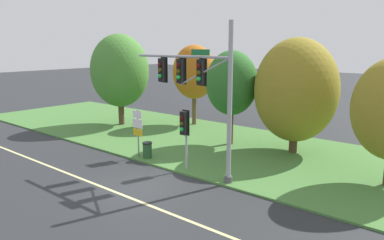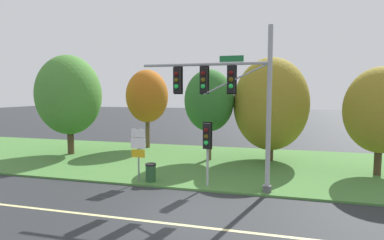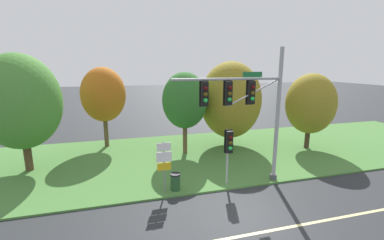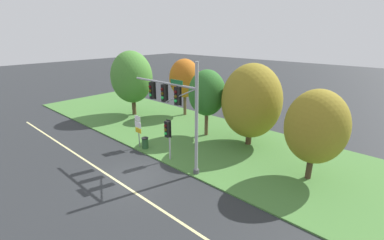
{
  "view_description": "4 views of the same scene",
  "coord_description": "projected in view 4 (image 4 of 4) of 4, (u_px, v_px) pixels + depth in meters",
  "views": [
    {
      "loc": [
        12.7,
        -11.21,
        6.59
      ],
      "look_at": [
        0.21,
        3.65,
        2.66
      ],
      "focal_mm": 35.0,
      "sensor_mm": 36.0,
      "label": 1
    },
    {
      "loc": [
        3.08,
        -10.99,
        4.65
      ],
      "look_at": [
        -0.52,
        3.03,
        3.35
      ],
      "focal_mm": 28.0,
      "sensor_mm": 36.0,
      "label": 2
    },
    {
      "loc": [
        -5.25,
        -9.41,
        6.7
      ],
      "look_at": [
        -1.4,
        4.7,
        3.57
      ],
      "focal_mm": 24.0,
      "sensor_mm": 36.0,
      "label": 3
    },
    {
      "loc": [
        13.27,
        -8.85,
        9.25
      ],
      "look_at": [
        1.5,
        4.26,
        3.27
      ],
      "focal_mm": 24.0,
      "sensor_mm": 36.0,
      "label": 4
    }
  ],
  "objects": [
    {
      "name": "traffic_signal_mast",
      "position": [
        176.0,
        104.0,
        17.35
      ],
      "size": [
        6.22,
        0.49,
        7.56
      ],
      "color": "#9EA0A5",
      "rests_on": "grass_verge"
    },
    {
      "name": "trash_bin",
      "position": [
        145.0,
        143.0,
        21.37
      ],
      "size": [
        0.56,
        0.56,
        0.93
      ],
      "color": "#234C28",
      "rests_on": "grass_verge"
    },
    {
      "name": "lane_stripe",
      "position": [
        119.0,
        182.0,
        16.75
      ],
      "size": [
        36.0,
        0.16,
        0.01
      ],
      "primitive_type": "cube",
      "color": "beige",
      "rests_on": "ground"
    },
    {
      "name": "tree_mid_verge",
      "position": [
        251.0,
        101.0,
        21.17
      ],
      "size": [
        4.95,
        4.95,
        6.92
      ],
      "color": "#4C3823",
      "rests_on": "grass_verge"
    },
    {
      "name": "ground_plane",
      "position": [
        134.0,
        175.0,
        17.6
      ],
      "size": [
        160.0,
        160.0,
        0.0
      ],
      "primitive_type": "plane",
      "color": "#282B2D"
    },
    {
      "name": "tree_nearest_road",
      "position": [
        132.0,
        77.0,
        29.08
      ],
      "size": [
        4.68,
        4.68,
        7.34
      ],
      "color": "#4C3823",
      "rests_on": "grass_verge"
    },
    {
      "name": "tree_behind_signpost",
      "position": [
        207.0,
        93.0,
        23.03
      ],
      "size": [
        3.34,
        3.34,
        6.14
      ],
      "color": "brown",
      "rests_on": "grass_verge"
    },
    {
      "name": "pedestrian_signal_near_kerb",
      "position": [
        168.0,
        131.0,
        18.8
      ],
      "size": [
        0.46,
        0.55,
        3.17
      ],
      "color": "#9EA0A5",
      "rests_on": "grass_verge"
    },
    {
      "name": "route_sign_post",
      "position": [
        138.0,
        127.0,
        21.23
      ],
      "size": [
        0.8,
        0.08,
        2.79
      ],
      "color": "slate",
      "rests_on": "grass_verge"
    },
    {
      "name": "grass_verge",
      "position": [
        209.0,
        139.0,
        23.4
      ],
      "size": [
        48.0,
        11.5,
        0.1
      ],
      "primitive_type": "cube",
      "color": "#477A38",
      "rests_on": "ground"
    },
    {
      "name": "tree_tall_centre",
      "position": [
        316.0,
        127.0,
        15.93
      ],
      "size": [
        3.79,
        3.79,
        6.0
      ],
      "color": "#423021",
      "rests_on": "grass_verge"
    },
    {
      "name": "tree_left_of_mast",
      "position": [
        185.0,
        78.0,
        29.01
      ],
      "size": [
        3.49,
        3.49,
        6.48
      ],
      "color": "brown",
      "rests_on": "grass_verge"
    }
  ]
}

